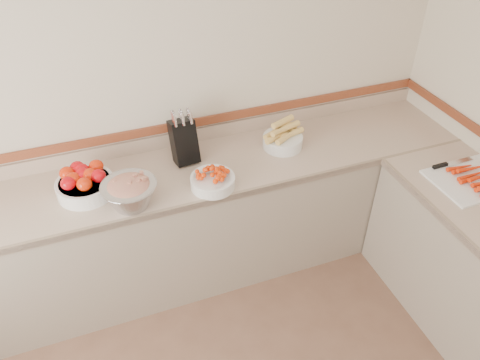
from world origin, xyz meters
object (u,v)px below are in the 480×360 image
object	(u,v)px
corn_bowl	(283,138)
cutting_board	(473,179)
cherry_tomato_bowl	(213,180)
rhubarb_bowl	(130,192)
knife_block	(184,140)
tomato_bowl	(84,182)

from	to	relation	value
corn_bowl	cutting_board	xyz separation A→B (m)	(0.94, -0.77, -0.05)
cherry_tomato_bowl	rhubarb_bowl	world-z (taller)	rhubarb_bowl
knife_block	cherry_tomato_bowl	size ratio (longest dim) A/B	1.36
corn_bowl	cutting_board	distance (m)	1.22
cherry_tomato_bowl	corn_bowl	distance (m)	0.63
corn_bowl	cutting_board	size ratio (longest dim) A/B	0.60
tomato_bowl	cherry_tomato_bowl	world-z (taller)	tomato_bowl
tomato_bowl	knife_block	bearing A→B (deg)	10.74
cherry_tomato_bowl	corn_bowl	world-z (taller)	corn_bowl
rhubarb_bowl	knife_block	bearing A→B (deg)	38.81
corn_bowl	rhubarb_bowl	xyz separation A→B (m)	(-1.07, -0.25, 0.03)
cherry_tomato_bowl	corn_bowl	xyz separation A→B (m)	(0.58, 0.25, 0.02)
rhubarb_bowl	cutting_board	distance (m)	2.08
knife_block	rhubarb_bowl	bearing A→B (deg)	-141.19
tomato_bowl	cutting_board	xyz separation A→B (m)	(2.25, -0.72, -0.06)
tomato_bowl	corn_bowl	world-z (taller)	corn_bowl
knife_block	corn_bowl	xyz separation A→B (m)	(0.66, -0.08, -0.09)
cherry_tomato_bowl	cutting_board	xyz separation A→B (m)	(1.52, -0.52, -0.03)
knife_block	corn_bowl	size ratio (longest dim) A/B	1.24
cherry_tomato_bowl	rhubarb_bowl	size ratio (longest dim) A/B	0.85
cherry_tomato_bowl	knife_block	bearing A→B (deg)	104.38
tomato_bowl	rhubarb_bowl	world-z (taller)	rhubarb_bowl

